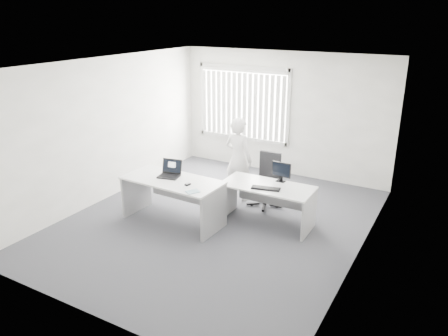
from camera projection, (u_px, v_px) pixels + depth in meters
The scene contains 18 objects.
ground at pixel (216, 222), 7.91m from camera, with size 6.00×6.00×0.00m, color #4B4C52.
wall_back at pixel (283, 114), 9.90m from camera, with size 5.00×0.02×2.80m, color white.
wall_front at pixel (83, 215), 4.98m from camera, with size 5.00×0.02×2.80m, color white.
wall_left at pixel (107, 130), 8.60m from camera, with size 0.02×6.00×2.80m, color white.
wall_right at pixel (365, 173), 6.28m from camera, with size 0.02×6.00×2.80m, color white.
ceiling at pixel (215, 64), 6.97m from camera, with size 5.00×6.00×0.02m, color silver.
window at pixel (243, 104), 10.28m from camera, with size 2.32×0.06×1.76m, color beige.
blinds at pixel (242, 105), 10.24m from camera, with size 2.20×0.10×1.50m, color silver, non-canonical shape.
desk_near at pixel (173, 191), 7.74m from camera, with size 1.82×0.90×0.81m.
desk_far at pixel (267, 196), 7.68m from camera, with size 1.61×0.77×0.73m.
office_chair at pixel (266, 189), 8.53m from camera, with size 0.60×0.60×1.04m.
person at pixel (238, 159), 8.65m from camera, with size 0.61×0.40×1.68m, color silver.
laptop at pixel (168, 170), 7.71m from camera, with size 0.37×0.33×0.29m, color black, non-canonical shape.
paper_sheet at pixel (185, 185), 7.39m from camera, with size 0.27×0.19×0.00m, color silver.
mouse at pixel (188, 184), 7.39m from camera, with size 0.06×0.10×0.04m, color #ACACAE, non-canonical shape.
booklet at pixel (193, 192), 7.12m from camera, with size 0.15×0.21×0.01m, color white.
keyboard at pixel (266, 188), 7.45m from camera, with size 0.49×0.16×0.02m, color black.
monitor at pixel (281, 172), 7.73m from camera, with size 0.36×0.11×0.36m, color black, non-canonical shape.
Camera 1 is at (3.62, -6.13, 3.58)m, focal length 35.00 mm.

